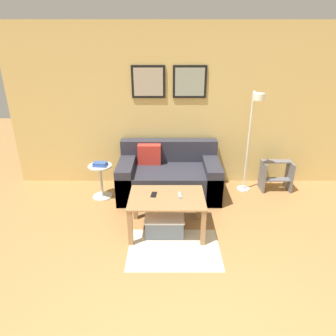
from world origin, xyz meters
name	(u,v)px	position (x,y,z in m)	size (l,w,h in m)	color
wall_back	(184,108)	(0.00, 3.42, 1.28)	(5.60, 0.09, 2.55)	#D6B76B
area_rug	(174,249)	(-0.19, 1.51, 0.00)	(1.08, 0.78, 0.01)	beige
couch	(169,177)	(-0.25, 2.94, 0.29)	(1.56, 0.90, 0.80)	#2D2D38
coffee_table	(167,203)	(-0.28, 1.89, 0.40)	(0.94, 0.65, 0.49)	#997047
storage_bin	(165,223)	(-0.30, 1.88, 0.13)	(0.49, 0.42, 0.25)	slate
floor_lamp	(252,128)	(0.99, 2.93, 1.08)	(0.21, 0.44, 1.61)	white
side_table	(101,178)	(-1.29, 2.81, 0.32)	(0.36, 0.36, 0.53)	silver
book_stack	(100,164)	(-1.28, 2.80, 0.56)	(0.22, 0.16, 0.05)	#335199
remote_control	(180,195)	(-0.11, 1.92, 0.50)	(0.04, 0.15, 0.02)	#99999E
cell_phone	(154,195)	(-0.44, 1.95, 0.50)	(0.07, 0.14, 0.01)	black
step_stool	(276,175)	(1.50, 3.06, 0.26)	(0.47, 0.30, 0.49)	slate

